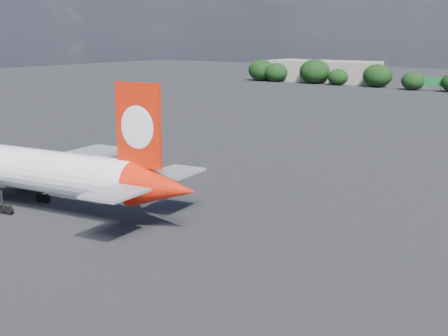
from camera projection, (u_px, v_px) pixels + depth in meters
The scene contains 4 objects.
ground at pixel (318, 152), 97.53m from camera, with size 500.00×500.00×0.00m, color black.
qantas_airliner at pixel (18, 168), 66.05m from camera, with size 42.70×40.68×13.93m.
terminal_building at pixel (323, 71), 238.67m from camera, with size 42.00×16.00×8.00m.
highway_sign at pixel (433, 82), 199.52m from camera, with size 6.00×0.30×4.50m.
Camera 1 is at (43.43, -26.69, 18.27)m, focal length 50.00 mm.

